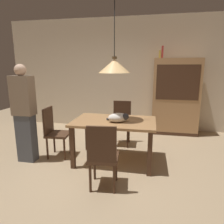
% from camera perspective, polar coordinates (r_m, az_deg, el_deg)
% --- Properties ---
extents(ground, '(10.00, 10.00, 0.00)m').
position_cam_1_polar(ground, '(3.35, -3.26, -16.90)').
color(ground, tan).
extents(back_wall, '(6.40, 0.10, 2.90)m').
position_cam_1_polar(back_wall, '(5.52, 3.43, 10.50)').
color(back_wall, beige).
rests_on(back_wall, ground).
extents(dining_table, '(1.40, 0.90, 0.75)m').
position_cam_1_polar(dining_table, '(3.50, 0.63, -3.96)').
color(dining_table, '#A87A4C').
rests_on(dining_table, ground).
extents(chair_left_side, '(0.43, 0.43, 0.93)m').
position_cam_1_polar(chair_left_side, '(3.89, -16.01, -4.88)').
color(chair_left_side, '#472D1E').
rests_on(chair_left_side, ground).
extents(chair_far_back, '(0.41, 0.41, 0.93)m').
position_cam_1_polar(chair_far_back, '(4.37, 2.69, -2.48)').
color(chair_far_back, '#472D1E').
rests_on(chair_far_back, ground).
extents(chair_near_front, '(0.44, 0.44, 0.93)m').
position_cam_1_polar(chair_near_front, '(2.74, -2.60, -11.85)').
color(chair_near_front, '#472D1E').
rests_on(chair_near_front, ground).
extents(cat_sleeping, '(0.41, 0.33, 0.16)m').
position_cam_1_polar(cat_sleeping, '(3.36, 1.90, -1.55)').
color(cat_sleeping, silver).
rests_on(cat_sleeping, dining_table).
extents(pendant_lamp, '(0.52, 0.52, 1.30)m').
position_cam_1_polar(pendant_lamp, '(3.36, 0.68, 12.86)').
color(pendant_lamp, '#E5B775').
extents(hutch_bookcase, '(1.12, 0.45, 1.85)m').
position_cam_1_polar(hutch_bookcase, '(5.23, 17.43, 3.66)').
color(hutch_bookcase, tan).
rests_on(hutch_bookcase, ground).
extents(book_yellow_short, '(0.04, 0.20, 0.18)m').
position_cam_1_polar(book_yellow_short, '(5.15, 13.31, 15.50)').
color(book_yellow_short, gold).
rests_on(book_yellow_short, hutch_bookcase).
extents(book_red_tall, '(0.04, 0.22, 0.28)m').
position_cam_1_polar(book_red_tall, '(5.16, 13.99, 16.02)').
color(book_red_tall, '#B73833').
rests_on(book_red_tall, hutch_bookcase).
extents(person_standing, '(0.36, 0.22, 1.70)m').
position_cam_1_polar(person_standing, '(3.79, -23.45, -0.48)').
color(person_standing, '#4C515B').
rests_on(person_standing, ground).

